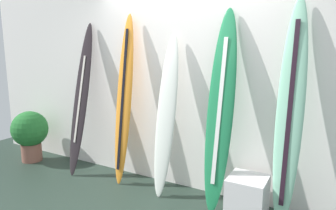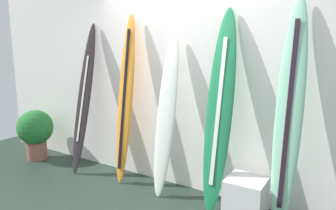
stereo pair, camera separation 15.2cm
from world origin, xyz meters
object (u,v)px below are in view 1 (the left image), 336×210
surfboard_ivory (166,116)px  potted_plant (30,132)px  surfboard_sunset (124,101)px  surfboard_emerald (220,111)px  surfboard_seafoam (290,114)px  surfboard_charcoal (81,99)px  display_block_left (247,197)px

surfboard_ivory → potted_plant: (-2.40, -0.14, -0.50)m
surfboard_sunset → surfboard_emerald: 1.33m
surfboard_emerald → surfboard_seafoam: (0.71, 0.04, 0.04)m
surfboard_charcoal → potted_plant: size_ratio=2.65×
surfboard_sunset → surfboard_emerald: size_ratio=1.00×
surfboard_charcoal → surfboard_sunset: (0.73, 0.04, 0.03)m
surfboard_sunset → surfboard_ivory: (0.64, -0.02, -0.13)m
surfboard_sunset → potted_plant: (-1.76, -0.16, -0.62)m
surfboard_charcoal → surfboard_ivory: surfboard_charcoal is taller
surfboard_charcoal → surfboard_sunset: surfboard_sunset is taller
surfboard_sunset → surfboard_seafoam: surfboard_seafoam is taller
surfboard_sunset → display_block_left: size_ratio=5.12×
surfboard_sunset → surfboard_seafoam: 2.03m
surfboard_ivory → surfboard_emerald: size_ratio=0.89×
surfboard_sunset → surfboard_emerald: surfboard_sunset is taller
surfboard_emerald → potted_plant: size_ratio=2.76×
surfboard_seafoam → display_block_left: 1.00m
surfboard_sunset → potted_plant: bearing=-174.8°
surfboard_charcoal → display_block_left: surfboard_charcoal is taller
surfboard_charcoal → surfboard_ivory: bearing=1.1°
surfboard_ivory → surfboard_sunset: bearing=178.6°
surfboard_ivory → surfboard_emerald: surfboard_emerald is taller
surfboard_emerald → surfboard_ivory: bearing=-179.9°
surfboard_sunset → potted_plant: 1.87m
surfboard_charcoal → surfboard_seafoam: (2.77, 0.07, 0.08)m
surfboard_sunset → surfboard_seafoam: (2.03, 0.02, 0.05)m
display_block_left → potted_plant: bearing=-178.5°
surfboard_sunset → surfboard_ivory: surfboard_sunset is taller
surfboard_charcoal → display_block_left: bearing=-0.7°
surfboard_ivory → surfboard_emerald: bearing=0.1°
potted_plant → display_block_left: bearing=1.5°
surfboard_charcoal → display_block_left: size_ratio=4.92×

